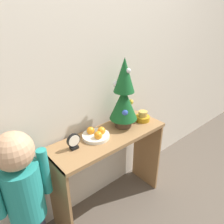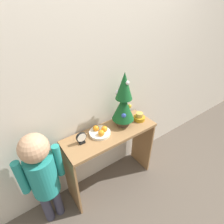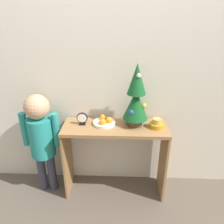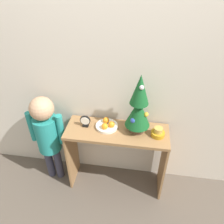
{
  "view_description": "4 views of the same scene",
  "coord_description": "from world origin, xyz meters",
  "px_view_note": "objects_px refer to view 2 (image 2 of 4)",
  "views": [
    {
      "loc": [
        -0.94,
        -0.95,
        1.68
      ],
      "look_at": [
        0.02,
        0.16,
        0.96
      ],
      "focal_mm": 35.0,
      "sensor_mm": 36.0,
      "label": 1
    },
    {
      "loc": [
        -0.77,
        -0.94,
        1.88
      ],
      "look_at": [
        0.01,
        0.17,
        1.0
      ],
      "focal_mm": 28.0,
      "sensor_mm": 36.0,
      "label": 2
    },
    {
      "loc": [
        0.04,
        -1.6,
        1.73
      ],
      "look_at": [
        -0.03,
        0.18,
        0.9
      ],
      "focal_mm": 35.0,
      "sensor_mm": 36.0,
      "label": 3
    },
    {
      "loc": [
        0.19,
        -1.37,
        2.11
      ],
      "look_at": [
        -0.05,
        0.21,
        0.95
      ],
      "focal_mm": 35.0,
      "sensor_mm": 36.0,
      "label": 4
    }
  ],
  "objects_px": {
    "mini_tree": "(124,101)",
    "fruit_bowl": "(100,132)",
    "child_figure": "(42,172)",
    "singing_bowl": "(139,117)",
    "desk_clock": "(81,138)"
  },
  "relations": [
    {
      "from": "mini_tree",
      "to": "child_figure",
      "type": "height_order",
      "value": "mini_tree"
    },
    {
      "from": "fruit_bowl",
      "to": "child_figure",
      "type": "relative_size",
      "value": 0.2
    },
    {
      "from": "mini_tree",
      "to": "fruit_bowl",
      "type": "height_order",
      "value": "mini_tree"
    },
    {
      "from": "child_figure",
      "to": "singing_bowl",
      "type": "bearing_deg",
      "value": -0.01
    },
    {
      "from": "child_figure",
      "to": "mini_tree",
      "type": "bearing_deg",
      "value": 2.84
    },
    {
      "from": "singing_bowl",
      "to": "desk_clock",
      "type": "distance_m",
      "value": 0.68
    },
    {
      "from": "mini_tree",
      "to": "fruit_bowl",
      "type": "relative_size",
      "value": 2.75
    },
    {
      "from": "fruit_bowl",
      "to": "child_figure",
      "type": "height_order",
      "value": "child_figure"
    },
    {
      "from": "mini_tree",
      "to": "desk_clock",
      "type": "bearing_deg",
      "value": -178.57
    },
    {
      "from": "fruit_bowl",
      "to": "desk_clock",
      "type": "distance_m",
      "value": 0.21
    },
    {
      "from": "mini_tree",
      "to": "fruit_bowl",
      "type": "distance_m",
      "value": 0.38
    },
    {
      "from": "mini_tree",
      "to": "child_figure",
      "type": "relative_size",
      "value": 0.54
    },
    {
      "from": "singing_bowl",
      "to": "child_figure",
      "type": "bearing_deg",
      "value": 179.99
    },
    {
      "from": "fruit_bowl",
      "to": "desk_clock",
      "type": "bearing_deg",
      "value": -176.16
    },
    {
      "from": "fruit_bowl",
      "to": "child_figure",
      "type": "xyz_separation_m",
      "value": [
        -0.6,
        -0.05,
        -0.12
      ]
    }
  ]
}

